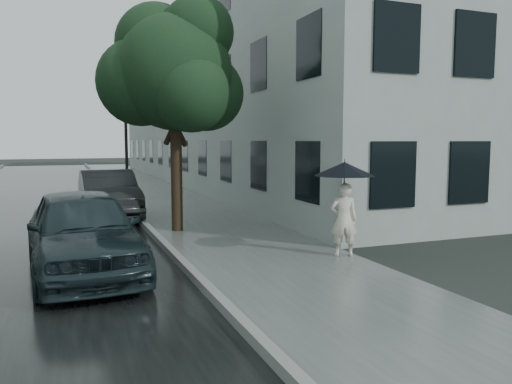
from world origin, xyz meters
name	(u,v)px	position (x,y,z in m)	size (l,w,h in m)	color
ground	(286,276)	(0.00, 0.00, 0.00)	(120.00, 120.00, 0.00)	black
sidewalk	(167,199)	(0.25, 12.00, 0.00)	(3.50, 60.00, 0.01)	slate
kerb_near	(120,199)	(-1.57, 12.00, 0.07)	(0.15, 60.00, 0.15)	slate
asphalt_road	(21,206)	(-5.08, 12.00, 0.00)	(6.85, 60.00, 0.00)	black
building_near	(231,102)	(5.47, 19.50, 4.50)	(7.02, 36.00, 9.00)	#919E98
pedestrian	(344,220)	(1.70, 0.91, 0.76)	(0.55, 0.36, 1.51)	silver
umbrella	(344,169)	(1.68, 0.89, 1.80)	(1.37, 1.37, 1.05)	black
street_tree	(174,72)	(-0.84, 5.15, 4.13)	(3.86, 3.51, 6.02)	#332619
lamp_post	(122,128)	(-1.39, 12.28, 2.85)	(0.82, 0.47, 4.98)	black
car_near	(83,231)	(-3.32, 1.44, 0.77)	(1.80, 4.47, 1.52)	#19272B
car_far	(108,194)	(-2.33, 8.03, 0.73)	(1.53, 4.39, 1.45)	black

